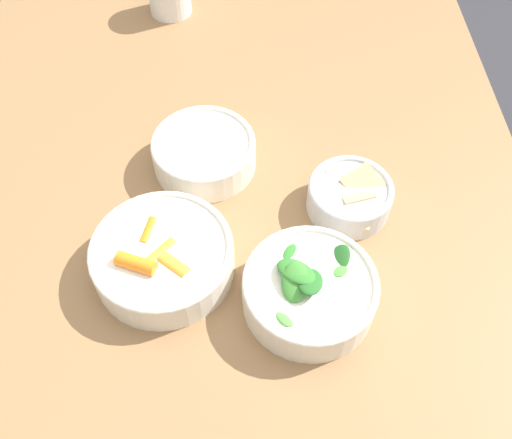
{
  "coord_description": "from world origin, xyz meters",
  "views": [
    {
      "loc": [
        -0.51,
        -0.02,
        1.41
      ],
      "look_at": [
        -0.04,
        -0.04,
        0.76
      ],
      "focal_mm": 40.0,
      "sensor_mm": 36.0,
      "label": 1
    }
  ],
  "objects": [
    {
      "name": "bowl_greens",
      "position": [
        -0.16,
        -0.1,
        0.76
      ],
      "size": [
        0.18,
        0.18,
        0.08
      ],
      "color": "silver",
      "rests_on": "dining_table"
    },
    {
      "name": "ground_plane",
      "position": [
        0.0,
        0.0,
        0.0
      ],
      "size": [
        10.0,
        10.0,
        0.0
      ],
      "primitive_type": "plane",
      "color": "#2D2D33"
    },
    {
      "name": "bowl_carrots",
      "position": [
        -0.1,
        0.09,
        0.76
      ],
      "size": [
        0.19,
        0.19,
        0.06
      ],
      "color": "silver",
      "rests_on": "dining_table"
    },
    {
      "name": "bowl_beans_hotdog",
      "position": [
        0.09,
        0.04,
        0.75
      ],
      "size": [
        0.16,
        0.16,
        0.05
      ],
      "color": "silver",
      "rests_on": "dining_table"
    },
    {
      "name": "dining_table",
      "position": [
        0.0,
        0.0,
        0.63
      ],
      "size": [
        1.25,
        0.93,
        0.73
      ],
      "color": "olive",
      "rests_on": "ground_plane"
    },
    {
      "name": "bowl_cookies",
      "position": [
        -0.0,
        -0.18,
        0.75
      ],
      "size": [
        0.13,
        0.12,
        0.06
      ],
      "color": "silver",
      "rests_on": "dining_table"
    }
  ]
}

